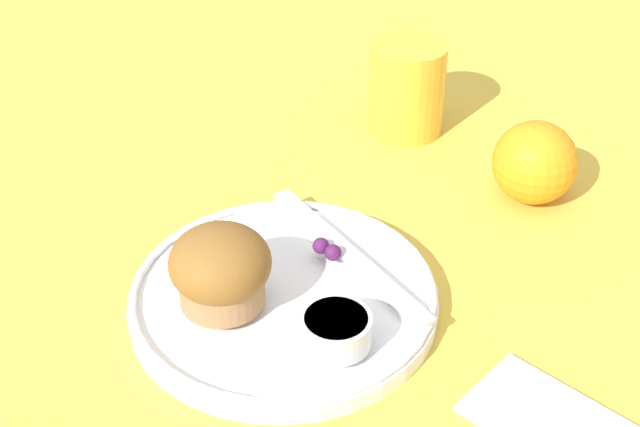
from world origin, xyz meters
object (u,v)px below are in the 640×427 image
Objects in this scene: muffin at (221,269)px; butter_knife at (347,253)px; juice_glass at (407,88)px; orange_fruit at (535,163)px.

muffin is 0.11m from butter_knife.
orange_fruit is at bearing -7.16° from juice_glass.
orange_fruit is (0.05, 0.19, 0.01)m from butter_knife.
muffin is 1.00× the size of orange_fruit.
muffin is 0.32m from juice_glass.
butter_knife is 2.13× the size of juice_glass.
muffin is 0.81× the size of juice_glass.
butter_knife is (0.03, 0.10, -0.03)m from muffin.
juice_glass is (-0.16, 0.02, 0.01)m from orange_fruit.
muffin reaches higher than orange_fruit.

